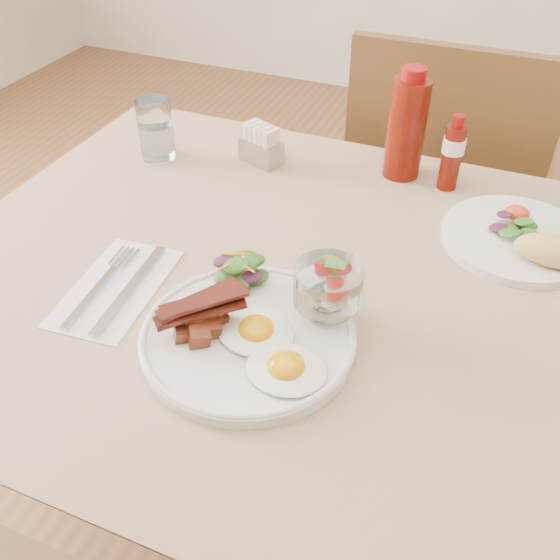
{
  "coord_description": "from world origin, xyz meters",
  "views": [
    {
      "loc": [
        0.14,
        -0.67,
        1.33
      ],
      "look_at": [
        -0.1,
        -0.09,
        0.82
      ],
      "focal_mm": 40.0,
      "sensor_mm": 36.0,
      "label": 1
    }
  ],
  "objects": [
    {
      "name": "second_plate",
      "position": [
        0.19,
        0.2,
        0.77
      ],
      "size": [
        0.24,
        0.24,
        0.06
      ],
      "rotation": [
        0.0,
        0.0,
        -0.36
      ],
      "color": "silver",
      "rests_on": "table"
    },
    {
      "name": "side_salad",
      "position": [
        -0.17,
        -0.06,
        0.79
      ],
      "size": [
        0.08,
        0.07,
        0.04
      ],
      "rotation": [
        0.0,
        0.0,
        -0.07
      ],
      "color": "#194612",
      "rests_on": "main_plate"
    },
    {
      "name": "table",
      "position": [
        0.0,
        0.0,
        0.66
      ],
      "size": [
        1.33,
        0.88,
        0.75
      ],
      "color": "brown",
      "rests_on": "ground"
    },
    {
      "name": "bacon_potato_pile",
      "position": [
        -0.18,
        -0.17,
        0.79
      ],
      "size": [
        0.11,
        0.11,
        0.05
      ],
      "rotation": [
        0.0,
        0.0,
        0.35
      ],
      "color": "maroon",
      "rests_on": "main_plate"
    },
    {
      "name": "fried_eggs",
      "position": [
        -0.08,
        -0.17,
        0.78
      ],
      "size": [
        0.16,
        0.13,
        0.03
      ],
      "rotation": [
        0.0,
        0.0,
        -0.0
      ],
      "color": "white",
      "rests_on": "main_plate"
    },
    {
      "name": "ketchup_bottle",
      "position": [
        -0.05,
        0.35,
        0.85
      ],
      "size": [
        0.08,
        0.08,
        0.2
      ],
      "rotation": [
        0.0,
        0.0,
        -0.21
      ],
      "color": "#520C04",
      "rests_on": "table"
    },
    {
      "name": "main_plate",
      "position": [
        -0.12,
        -0.15,
        0.76
      ],
      "size": [
        0.28,
        0.28,
        0.02
      ],
      "primitive_type": "cylinder",
      "color": "silver",
      "rests_on": "table"
    },
    {
      "name": "napkin_cutlery",
      "position": [
        -0.34,
        -0.13,
        0.75
      ],
      "size": [
        0.14,
        0.22,
        0.01
      ],
      "rotation": [
        0.0,
        0.0,
        0.09
      ],
      "color": "white",
      "rests_on": "table"
    },
    {
      "name": "chair_far",
      "position": [
        0.0,
        0.66,
        0.52
      ],
      "size": [
        0.42,
        0.42,
        0.93
      ],
      "color": "brown",
      "rests_on": "ground"
    },
    {
      "name": "hot_sauce_bottle",
      "position": [
        0.04,
        0.34,
        0.82
      ],
      "size": [
        0.04,
        0.04,
        0.14
      ],
      "rotation": [
        0.0,
        0.0,
        0.03
      ],
      "color": "#520C04",
      "rests_on": "table"
    },
    {
      "name": "water_glass",
      "position": [
        -0.49,
        0.24,
        0.8
      ],
      "size": [
        0.07,
        0.07,
        0.11
      ],
      "color": "white",
      "rests_on": "table"
    },
    {
      "name": "fruit_cup",
      "position": [
        -0.04,
        -0.08,
        0.82
      ],
      "size": [
        0.09,
        0.09,
        0.09
      ],
      "rotation": [
        0.0,
        0.0,
        -0.4
      ],
      "color": "white",
      "rests_on": "main_plate"
    },
    {
      "name": "sugar_caddy",
      "position": [
        -0.3,
        0.3,
        0.78
      ],
      "size": [
        0.09,
        0.07,
        0.07
      ],
      "rotation": [
        0.0,
        0.0,
        -0.37
      ],
      "color": "#AFAFB4",
      "rests_on": "table"
    }
  ]
}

